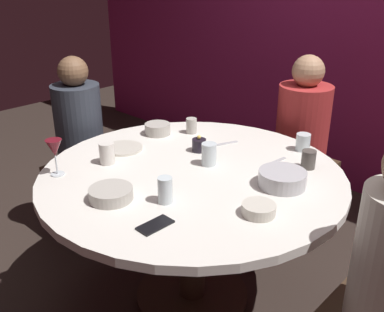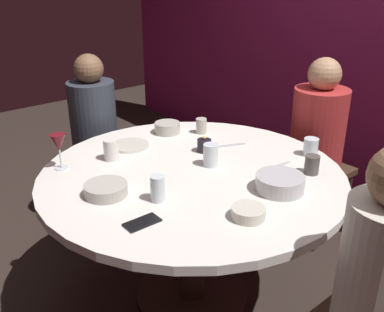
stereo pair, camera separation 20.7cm
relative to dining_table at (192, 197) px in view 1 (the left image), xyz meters
The scene contains 21 objects.
ground_plane 0.61m from the dining_table, ahead, with size 8.00×8.00×0.00m, color #2D231E.
back_wall 1.95m from the dining_table, 90.00° to the left, with size 6.00×0.10×2.60m, color maroon.
dining_table is the anchor object (origin of this frame).
seated_diner_left 0.97m from the dining_table, behind, with size 0.40×0.40×1.18m.
seated_diner_back 1.03m from the dining_table, 90.00° to the left, with size 0.40×0.40×1.17m.
candle_holder 0.31m from the dining_table, 125.13° to the left, with size 0.07×0.07×0.09m.
wine_glass 0.69m from the dining_table, 133.24° to the right, with size 0.08×0.08×0.18m.
dinner_plate 0.48m from the dining_table, behind, with size 0.21×0.21×0.01m, color beige.
cell_phone 0.52m from the dining_table, 62.67° to the right, with size 0.07×0.14×0.01m, color black.
bowl_serving_large 0.46m from the dining_table, 22.99° to the left, with size 0.21×0.21×0.07m, color #B7B7BC.
bowl_salad_center 0.57m from the dining_table, 155.09° to the left, with size 0.15×0.15×0.06m, color #B2ADA3.
bowl_small_white 0.47m from the dining_table, 97.80° to the right, with size 0.19×0.19×0.05m, color #B2ADA3.
bowl_sauce_side 0.50m from the dining_table, 12.81° to the right, with size 0.14×0.14×0.05m, color beige.
cup_near_candle 0.23m from the dining_table, 86.32° to the left, with size 0.07×0.07×0.11m, color silver.
cup_by_left_diner 0.67m from the dining_table, 67.56° to the left, with size 0.08×0.08×0.09m, color silver.
cup_by_right_diner 0.37m from the dining_table, 66.90° to the right, with size 0.06×0.06×0.11m, color silver.
cup_center_front 0.47m from the dining_table, 149.19° to the right, with size 0.08×0.08×0.11m, color silver.
cup_far_edge 0.56m from the dining_table, 133.87° to the left, with size 0.06×0.06×0.09m, color #B2ADA3.
cup_beside_wine 0.59m from the dining_table, 47.51° to the left, with size 0.07×0.07×0.09m, color #4C4742.
fork_near_plate 0.41m from the dining_table, 107.08° to the left, with size 0.02×0.18×0.01m, color #B7B7BC.
knife_near_plate 0.44m from the dining_table, 56.79° to the left, with size 0.02×0.18×0.01m, color #B7B7BC.
Camera 1 is at (1.31, -1.38, 1.66)m, focal length 41.18 mm.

